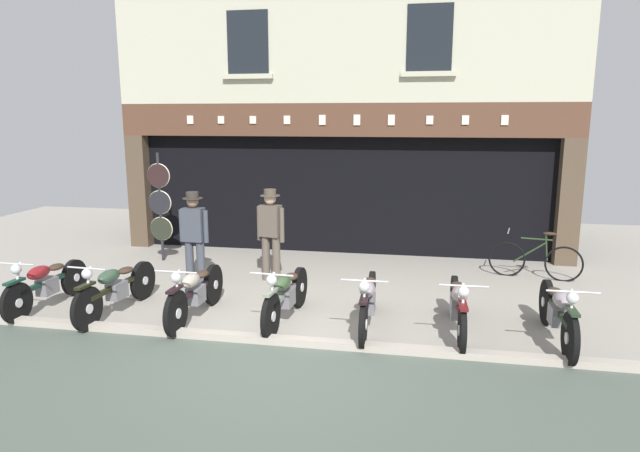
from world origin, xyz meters
name	(u,v)px	position (x,y,z in m)	size (l,w,h in m)	color
ground	(260,383)	(0.00, -0.98, -0.04)	(21.91, 22.00, 0.18)	gray
shop_facade	(350,172)	(0.00, 7.03, 1.66)	(10.21, 4.42, 6.00)	black
motorcycle_far_left	(46,283)	(-4.05, 0.78, 0.42)	(0.62, 1.97, 0.90)	black
motorcycle_left	(116,287)	(-2.81, 0.75, 0.42)	(0.62, 2.08, 0.92)	black
motorcycle_center_left	(195,292)	(-1.52, 0.75, 0.43)	(0.62, 2.03, 0.92)	black
motorcycle_center	(286,294)	(-0.15, 0.89, 0.42)	(0.62, 2.01, 0.92)	black
motorcycle_center_right	(368,300)	(1.07, 0.86, 0.42)	(0.62, 2.06, 0.92)	black
motorcycle_right	(458,305)	(2.34, 0.90, 0.42)	(0.62, 2.05, 0.90)	black
motorcycle_far_right	(558,312)	(3.64, 0.81, 0.43)	(0.62, 2.06, 0.93)	black
salesman_left	(194,233)	(-2.24, 2.46, 0.95)	(0.56, 0.36, 1.70)	#3D424C
shopkeeper_center	(271,230)	(-0.94, 2.93, 0.96)	(0.55, 0.36, 1.72)	brown
tyre_sign_pole	(160,203)	(-3.61, 3.92, 1.24)	(0.51, 0.06, 2.29)	#232328
advert_board_near	(432,171)	(1.98, 5.40, 1.88)	(0.77, 0.03, 1.04)	beige
leaning_bicycle	(535,260)	(3.94, 3.97, 0.36)	(1.67, 0.52, 0.93)	black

